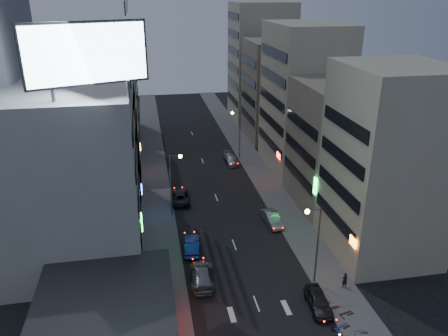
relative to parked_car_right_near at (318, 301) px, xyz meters
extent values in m
plane|color=black|center=(-5.27, -2.46, -0.75)|extent=(180.00, 180.00, 0.00)
cube|color=#4C4C4F|center=(-13.27, 27.54, -0.69)|extent=(4.00, 120.00, 0.12)
cube|color=#4C4C4F|center=(2.73, 27.54, -0.69)|extent=(4.00, 120.00, 0.12)
cube|color=#B8AB90|center=(-19.27, -0.46, 1.05)|extent=(8.00, 12.00, 3.60)
cube|color=black|center=(-18.27, -0.46, 3.00)|extent=(11.00, 13.00, 0.25)
cube|color=black|center=(-14.17, -0.46, 2.35)|extent=(0.12, 4.00, 0.90)
cube|color=#FF1E14|center=(-14.09, -0.46, 2.35)|extent=(0.04, 3.70, 0.70)
cube|color=#A4A49F|center=(-22.27, 17.54, 8.25)|extent=(14.00, 24.00, 18.00)
cube|color=#B8AB90|center=(9.73, 8.04, 9.25)|extent=(10.00, 11.00, 20.00)
cube|color=gray|center=(10.23, 19.54, 7.25)|extent=(11.00, 12.00, 16.00)
cube|color=#B8AB90|center=(9.73, 32.54, 10.25)|extent=(10.00, 14.00, 22.00)
cube|color=#A4A49F|center=(-20.77, 42.54, 9.25)|extent=(11.00, 10.00, 20.00)
cube|color=slate|center=(-21.27, 55.54, 6.75)|extent=(12.00, 10.00, 15.00)
cube|color=gray|center=(10.23, 47.54, 8.25)|extent=(11.00, 12.00, 18.00)
cube|color=#B8AB90|center=(10.73, 61.54, 11.25)|extent=(12.00, 12.00, 24.00)
cylinder|color=#595B60|center=(-21.27, 7.54, 18.00)|extent=(0.30, 0.30, 1.50)
cylinder|color=#595B60|center=(-15.27, 7.54, 18.00)|extent=(0.30, 0.30, 1.50)
cube|color=black|center=(-18.27, 7.54, 20.95)|extent=(9.52, 3.75, 5.00)
cube|color=#BFEDFF|center=(-18.19, 7.33, 20.95)|extent=(9.04, 3.34, 4.60)
cylinder|color=#595B60|center=(1.03, 3.54, 3.37)|extent=(0.16, 0.16, 8.00)
cylinder|color=#595B60|center=(0.33, 3.54, 7.27)|extent=(1.40, 0.10, 0.10)
sphere|color=#FFD88C|center=(-0.27, 3.54, 7.17)|extent=(0.44, 0.44, 0.44)
cylinder|color=#595B60|center=(-11.57, 19.54, 3.37)|extent=(0.16, 0.16, 8.00)
cylinder|color=#595B60|center=(-10.87, 19.54, 7.27)|extent=(1.40, 0.10, 0.10)
sphere|color=#FFD88C|center=(-10.27, 19.54, 7.17)|extent=(0.44, 0.44, 0.44)
cylinder|color=#595B60|center=(1.03, 37.54, 3.37)|extent=(0.16, 0.16, 8.00)
cylinder|color=#595B60|center=(0.33, 37.54, 7.27)|extent=(1.40, 0.10, 0.10)
sphere|color=#FFD88C|center=(-0.27, 37.54, 7.17)|extent=(0.44, 0.44, 0.44)
imported|color=#29282E|center=(0.00, 0.00, 0.00)|extent=(2.07, 4.52, 1.50)
imported|color=#AAAEB3|center=(0.17, 15.27, -0.03)|extent=(1.88, 4.47, 1.43)
imported|color=black|center=(-10.23, 23.40, -0.02)|extent=(2.64, 5.33, 1.45)
imported|color=#A7ABB0|center=(-0.74, 35.73, -0.05)|extent=(2.14, 4.89, 1.40)
imported|color=navy|center=(-10.03, 11.13, -0.02)|extent=(2.04, 4.56, 1.45)
imported|color=gray|center=(-9.71, 5.68, 0.02)|extent=(2.57, 5.44, 1.53)
imported|color=black|center=(3.52, 2.22, 0.14)|extent=(0.60, 0.43, 1.55)
camera|label=1|loc=(-13.96, -29.30, 25.79)|focal=35.00mm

